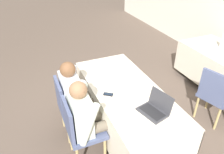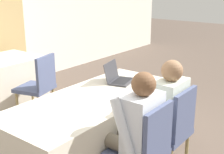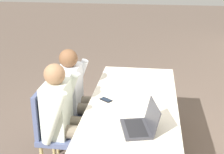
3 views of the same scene
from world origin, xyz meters
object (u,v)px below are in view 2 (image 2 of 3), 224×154
object	(u,v)px
chair_near_right	(171,128)
chair_far_spare	(39,84)
cell_phone	(118,102)
chair_near_left	(144,149)
person_white_shirt	(162,110)
person_checkered_shirt	(134,128)
laptop	(119,78)

from	to	relation	value
chair_near_right	chair_far_spare	xyz separation A→B (m)	(0.10, 2.05, 0.00)
chair_far_spare	cell_phone	bearing A→B (deg)	62.46
chair_near_left	chair_near_right	distance (m)	0.48
person_white_shirt	cell_phone	bearing A→B (deg)	-57.95
cell_phone	chair_near_right	size ratio (longest dim) A/B	0.15
person_checkered_shirt	chair_far_spare	bearing A→B (deg)	-106.76
chair_near_left	cell_phone	bearing A→B (deg)	-118.64
chair_near_right	person_checkered_shirt	bearing A→B (deg)	-12.14
chair_near_right	person_white_shirt	size ratio (longest dim) A/B	0.78
chair_near_left	person_checkered_shirt	xyz separation A→B (m)	(0.00, 0.10, 0.16)
chair_near_left	chair_far_spare	world-z (taller)	same
laptop	person_checkered_shirt	world-z (taller)	person_checkered_shirt
cell_phone	person_checkered_shirt	world-z (taller)	person_checkered_shirt
chair_near_left	person_checkered_shirt	bearing A→B (deg)	-90.00
laptop	cell_phone	size ratio (longest dim) A/B	2.77
chair_near_right	person_white_shirt	world-z (taller)	person_white_shirt
laptop	chair_far_spare	distance (m)	1.25
laptop	person_checkered_shirt	distance (m)	1.08
chair_near_left	chair_near_right	size ratio (longest dim) A/B	1.00
chair_far_spare	person_white_shirt	xyz separation A→B (m)	(-0.10, -1.95, 0.16)
person_checkered_shirt	cell_phone	bearing A→B (deg)	-125.07
cell_phone	chair_near_left	xyz separation A→B (m)	(-0.26, -0.47, -0.23)
chair_far_spare	chair_near_right	bearing A→B (deg)	71.40
cell_phone	person_white_shirt	distance (m)	0.43
person_white_shirt	chair_near_right	bearing A→B (deg)	90.00
cell_phone	chair_near_left	world-z (taller)	chair_near_left
chair_near_left	laptop	bearing A→B (deg)	-132.80
laptop	cell_phone	xyz separation A→B (m)	(-0.52, -0.37, -0.04)
chair_near_right	person_checkered_shirt	world-z (taller)	person_checkered_shirt
chair_near_right	person_checkered_shirt	distance (m)	0.52
chair_near_left	person_white_shirt	bearing A→B (deg)	-167.86
chair_near_right	chair_far_spare	bearing A→B (deg)	-92.86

